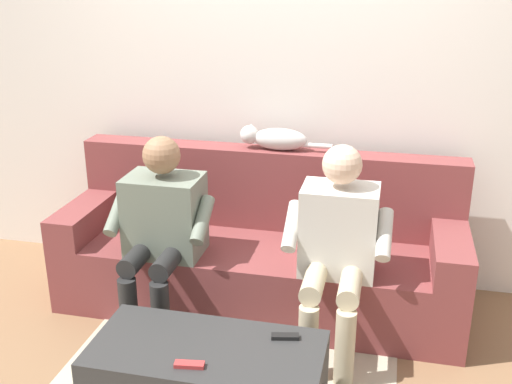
# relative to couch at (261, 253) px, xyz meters

# --- Properties ---
(ground_plane) EXTENTS (8.00, 8.00, 0.00)m
(ground_plane) POSITION_rel_couch_xyz_m (0.00, 0.75, -0.31)
(ground_plane) COLOR #846042
(back_wall) EXTENTS (4.56, 0.06, 2.45)m
(back_wall) POSITION_rel_couch_xyz_m (0.00, -0.46, 0.91)
(back_wall) COLOR silver
(back_wall) RESTS_ON ground
(couch) EXTENTS (2.36, 0.76, 0.90)m
(couch) POSITION_rel_couch_xyz_m (0.00, 0.00, 0.00)
(couch) COLOR brown
(couch) RESTS_ON ground
(coffee_table) EXTENTS (1.03, 0.50, 0.38)m
(coffee_table) POSITION_rel_couch_xyz_m (0.00, 1.09, -0.12)
(coffee_table) COLOR #2D2D2D
(coffee_table) RESTS_ON ground
(person_left_seated) EXTENTS (0.55, 0.59, 1.11)m
(person_left_seated) POSITION_rel_couch_xyz_m (-0.49, 0.37, 0.30)
(person_left_seated) COLOR beige
(person_left_seated) RESTS_ON ground
(person_right_seated) EXTENTS (0.57, 0.55, 1.09)m
(person_right_seated) POSITION_rel_couch_xyz_m (0.49, 0.34, 0.30)
(person_right_seated) COLOR slate
(person_right_seated) RESTS_ON ground
(cat_on_backrest) EXTENTS (0.56, 0.13, 0.14)m
(cat_on_backrest) POSITION_rel_couch_xyz_m (-0.03, -0.23, 0.66)
(cat_on_backrest) COLOR silver
(cat_on_backrest) RESTS_ON couch
(remote_red) EXTENTS (0.13, 0.06, 0.02)m
(remote_red) POSITION_rel_couch_xyz_m (0.03, 1.24, 0.07)
(remote_red) COLOR #B73333
(remote_red) RESTS_ON coffee_table
(remote_black) EXTENTS (0.13, 0.06, 0.02)m
(remote_black) POSITION_rel_couch_xyz_m (-0.32, 0.95, 0.07)
(remote_black) COLOR black
(remote_black) RESTS_ON coffee_table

